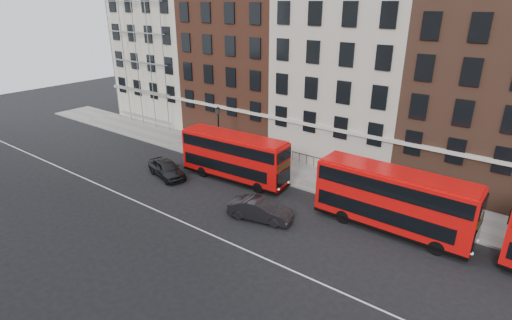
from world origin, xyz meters
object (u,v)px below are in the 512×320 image
Objects in this scene: car_rear at (167,168)px; bus_c at (393,199)px; bus_b at (234,156)px; car_front at (260,210)px.

bus_c is at bearing -65.36° from car_rear.
car_rear is at bearing -170.01° from bus_c.
bus_b is 0.95× the size of bus_c.
bus_b is 14.16m from bus_c.
car_front is (11.41, -1.08, -0.02)m from car_rear.
bus_c is at bearing -3.34° from bus_b.
bus_b is 2.15× the size of car_front.
bus_b is 7.57m from car_front.
bus_c reaches higher than car_front.
bus_b is at bearing 41.00° from car_front.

